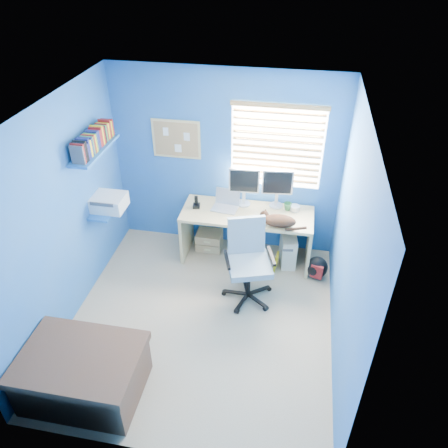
% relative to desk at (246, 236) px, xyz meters
% --- Properties ---
extents(floor, '(3.00, 3.20, 0.00)m').
position_rel_desk_xyz_m(floor, '(-0.35, -1.26, -0.37)').
color(floor, '#C3AF92').
rests_on(floor, ground).
extents(ceiling, '(3.00, 3.20, 0.00)m').
position_rel_desk_xyz_m(ceiling, '(-0.35, -1.26, 2.13)').
color(ceiling, white).
rests_on(ceiling, wall_back).
extents(wall_back, '(3.00, 0.01, 2.50)m').
position_rel_desk_xyz_m(wall_back, '(-0.35, 0.34, 0.88)').
color(wall_back, blue).
rests_on(wall_back, ground).
extents(wall_front, '(3.00, 0.01, 2.50)m').
position_rel_desk_xyz_m(wall_front, '(-0.35, -2.86, 0.88)').
color(wall_front, blue).
rests_on(wall_front, ground).
extents(wall_left, '(0.01, 3.20, 2.50)m').
position_rel_desk_xyz_m(wall_left, '(-1.85, -1.26, 0.88)').
color(wall_left, blue).
rests_on(wall_left, ground).
extents(wall_right, '(0.01, 3.20, 2.50)m').
position_rel_desk_xyz_m(wall_right, '(1.15, -1.26, 0.88)').
color(wall_right, blue).
rests_on(wall_right, ground).
extents(desk, '(1.72, 0.65, 0.74)m').
position_rel_desk_xyz_m(desk, '(0.00, 0.00, 0.00)').
color(desk, tan).
rests_on(desk, floor).
extents(laptop, '(0.36, 0.30, 0.22)m').
position_rel_desk_xyz_m(laptop, '(-0.31, 0.04, 0.48)').
color(laptop, silver).
rests_on(laptop, desk).
extents(monitor_left, '(0.41, 0.15, 0.54)m').
position_rel_desk_xyz_m(monitor_left, '(-0.08, 0.20, 0.64)').
color(monitor_left, silver).
rests_on(monitor_left, desk).
extents(monitor_right, '(0.41, 0.17, 0.54)m').
position_rel_desk_xyz_m(monitor_right, '(0.35, 0.23, 0.64)').
color(monitor_right, silver).
rests_on(monitor_right, desk).
extents(phone, '(0.11, 0.12, 0.17)m').
position_rel_desk_xyz_m(phone, '(-0.68, 0.01, 0.45)').
color(phone, black).
rests_on(phone, desk).
extents(mug, '(0.10, 0.09, 0.10)m').
position_rel_desk_xyz_m(mug, '(0.51, 0.17, 0.42)').
color(mug, '#2E6F3D').
rests_on(mug, desk).
extents(cd_spindle, '(0.13, 0.13, 0.07)m').
position_rel_desk_xyz_m(cd_spindle, '(0.60, 0.17, 0.41)').
color(cd_spindle, silver).
rests_on(cd_spindle, desk).
extents(cat, '(0.46, 0.35, 0.15)m').
position_rel_desk_xyz_m(cat, '(0.43, -0.22, 0.44)').
color(cat, black).
rests_on(cat, desk).
extents(tower_pc, '(0.25, 0.46, 0.45)m').
position_rel_desk_xyz_m(tower_pc, '(0.57, 0.02, -0.14)').
color(tower_pc, beige).
rests_on(tower_pc, floor).
extents(drawer_boxes, '(0.35, 0.28, 0.27)m').
position_rel_desk_xyz_m(drawer_boxes, '(-0.54, 0.12, -0.23)').
color(drawer_boxes, tan).
rests_on(drawer_boxes, floor).
extents(yellow_book, '(0.03, 0.17, 0.24)m').
position_rel_desk_xyz_m(yellow_book, '(0.43, -0.18, -0.25)').
color(yellow_book, yellow).
rests_on(yellow_book, floor).
extents(backpack, '(0.34, 0.30, 0.33)m').
position_rel_desk_xyz_m(backpack, '(0.96, -0.25, -0.20)').
color(backpack, black).
rests_on(backpack, floor).
extents(bed_corner, '(1.09, 0.78, 0.53)m').
position_rel_desk_xyz_m(bed_corner, '(-1.26, -2.38, -0.11)').
color(bed_corner, brown).
rests_on(bed_corner, floor).
extents(office_chair, '(0.76, 0.76, 1.03)m').
position_rel_desk_xyz_m(office_chair, '(0.12, -0.73, 0.02)').
color(office_chair, black).
rests_on(office_chair, floor).
extents(window_blinds, '(1.15, 0.05, 1.10)m').
position_rel_desk_xyz_m(window_blinds, '(0.30, 0.31, 1.18)').
color(window_blinds, white).
rests_on(window_blinds, ground).
extents(corkboard, '(0.64, 0.02, 0.52)m').
position_rel_desk_xyz_m(corkboard, '(-1.00, 0.33, 1.18)').
color(corkboard, tan).
rests_on(corkboard, ground).
extents(wall_shelves, '(0.42, 0.90, 1.05)m').
position_rel_desk_xyz_m(wall_shelves, '(-1.70, -0.51, 1.06)').
color(wall_shelves, '#2064B3').
rests_on(wall_shelves, ground).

